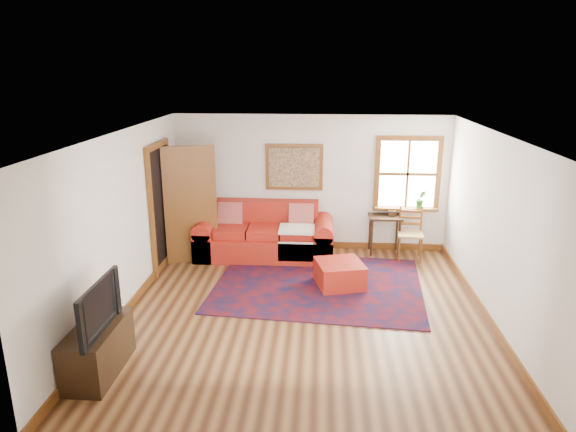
# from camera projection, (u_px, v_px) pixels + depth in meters

# --- Properties ---
(ground) EXTENTS (5.50, 5.50, 0.00)m
(ground) POSITION_uv_depth(u_px,v_px,m) (304.00, 314.00, 7.16)
(ground) COLOR #422411
(ground) RESTS_ON ground
(room_envelope) EXTENTS (5.04, 5.54, 2.52)m
(room_envelope) POSITION_uv_depth(u_px,v_px,m) (305.00, 199.00, 6.71)
(room_envelope) COLOR silver
(room_envelope) RESTS_ON ground
(window) EXTENTS (1.18, 0.20, 1.38)m
(window) POSITION_uv_depth(u_px,v_px,m) (409.00, 182.00, 9.26)
(window) COLOR white
(window) RESTS_ON ground
(doorway) EXTENTS (0.89, 1.08, 2.14)m
(doorway) POSITION_uv_depth(u_px,v_px,m) (179.00, 204.00, 8.71)
(doorway) COLOR black
(doorway) RESTS_ON ground
(framed_artwork) EXTENTS (1.05, 0.07, 0.85)m
(framed_artwork) POSITION_uv_depth(u_px,v_px,m) (294.00, 167.00, 9.34)
(framed_artwork) COLOR brown
(framed_artwork) RESTS_ON ground
(persian_rug) EXTENTS (3.40, 2.81, 0.02)m
(persian_rug) POSITION_uv_depth(u_px,v_px,m) (318.00, 284.00, 8.11)
(persian_rug) COLOR #500B0F
(persian_rug) RESTS_ON ground
(red_leather_sofa) EXTENTS (2.45, 1.01, 0.96)m
(red_leather_sofa) POSITION_uv_depth(u_px,v_px,m) (266.00, 238.00, 9.30)
(red_leather_sofa) COLOR #AA2115
(red_leather_sofa) RESTS_ON ground
(red_ottoman) EXTENTS (0.84, 0.84, 0.39)m
(red_ottoman) POSITION_uv_depth(u_px,v_px,m) (340.00, 274.00, 8.02)
(red_ottoman) COLOR #AA2115
(red_ottoman) RESTS_ON ground
(side_table) EXTENTS (0.60, 0.45, 0.71)m
(side_table) POSITION_uv_depth(u_px,v_px,m) (385.00, 222.00, 9.32)
(side_table) COLOR black
(side_table) RESTS_ON ground
(ladder_back_chair) EXTENTS (0.47, 0.46, 0.93)m
(ladder_back_chair) POSITION_uv_depth(u_px,v_px,m) (410.00, 231.00, 9.10)
(ladder_back_chair) COLOR tan
(ladder_back_chair) RESTS_ON ground
(media_cabinet) EXTENTS (0.46, 1.03, 0.57)m
(media_cabinet) POSITION_uv_depth(u_px,v_px,m) (98.00, 350.00, 5.73)
(media_cabinet) COLOR black
(media_cabinet) RESTS_ON ground
(television) EXTENTS (0.13, 0.99, 0.57)m
(television) POSITION_uv_depth(u_px,v_px,m) (91.00, 307.00, 5.49)
(television) COLOR black
(television) RESTS_ON media_cabinet
(candle_hurricane) EXTENTS (0.12, 0.12, 0.18)m
(candle_hurricane) POSITION_uv_depth(u_px,v_px,m) (115.00, 302.00, 6.06)
(candle_hurricane) COLOR silver
(candle_hurricane) RESTS_ON media_cabinet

